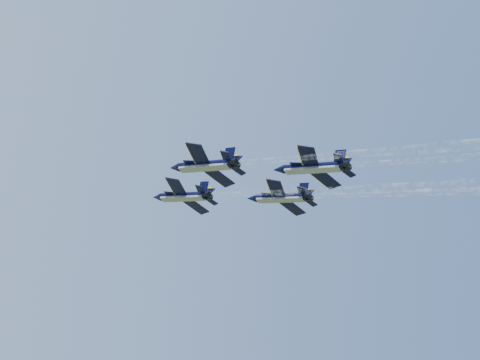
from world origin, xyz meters
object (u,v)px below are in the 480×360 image
jet_lead (182,197)px  jet_left (204,166)px  jet_slot (312,168)px  jet_right (280,198)px

jet_lead → jet_left: (-4.54, -17.09, 0.00)m
jet_lead → jet_left: same height
jet_left → jet_lead: bearing=52.5°
jet_slot → jet_right: bearing=50.5°
jet_right → jet_left: bearing=179.3°
jet_left → jet_right: bearing=-0.7°
jet_left → jet_right: 22.22m
jet_right → jet_slot: size_ratio=1.00×
jet_lead → jet_left: bearing=-127.5°
jet_lead → jet_slot: size_ratio=1.00×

